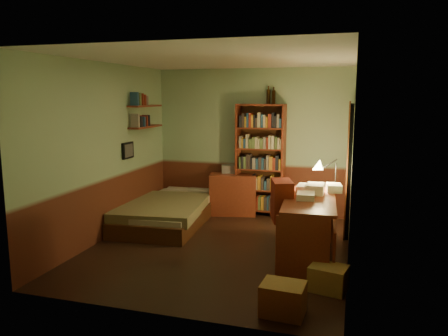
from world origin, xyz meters
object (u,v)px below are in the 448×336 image
(bookshelf, at_px, (260,161))
(office_chair, at_px, (296,222))
(dresser, at_px, (233,194))
(desk, at_px, (309,230))
(desk_lamp, at_px, (336,167))
(bed, at_px, (169,203))
(mini_stereo, at_px, (229,169))
(cardboard_box_a, at_px, (283,299))
(cardboard_box_b, at_px, (328,278))

(bookshelf, height_order, office_chair, bookshelf)
(dresser, bearing_deg, bookshelf, -1.67)
(desk, distance_m, desk_lamp, 1.09)
(bed, bearing_deg, desk, -27.68)
(bookshelf, distance_m, office_chair, 2.09)
(bookshelf, distance_m, desk_lamp, 1.81)
(bed, bearing_deg, office_chair, -26.22)
(dresser, relative_size, mini_stereo, 3.16)
(desk_lamp, xyz_separation_m, cardboard_box_a, (-0.37, -2.29, -0.97))
(dresser, relative_size, office_chair, 0.92)
(cardboard_box_b, bearing_deg, cardboard_box_a, -120.39)
(bookshelf, xyz_separation_m, desk, (1.06, -1.97, -0.58))
(cardboard_box_a, relative_size, cardboard_box_b, 1.07)
(mini_stereo, bearing_deg, desk_lamp, -50.13)
(desk_lamp, xyz_separation_m, office_chair, (-0.46, -0.62, -0.68))
(cardboard_box_a, bearing_deg, bookshelf, 105.48)
(desk, relative_size, cardboard_box_a, 3.67)
(mini_stereo, height_order, desk_lamp, desk_lamp)
(mini_stereo, xyz_separation_m, cardboard_box_a, (1.56, -3.54, -0.65))
(desk_lamp, height_order, office_chair, desk_lamp)
(mini_stereo, distance_m, bookshelf, 0.62)
(mini_stereo, bearing_deg, cardboard_box_b, -72.98)
(mini_stereo, bearing_deg, cardboard_box_a, -83.54)
(mini_stereo, xyz_separation_m, cardboard_box_b, (1.95, -2.86, -0.67))
(cardboard_box_b, bearing_deg, dresser, 123.90)
(desk, distance_m, cardboard_box_a, 1.55)
(dresser, distance_m, office_chair, 2.20)
(bed, relative_size, desk_lamp, 3.73)
(mini_stereo, distance_m, desk, 2.63)
(desk, bearing_deg, cardboard_box_a, -97.10)
(bed, xyz_separation_m, office_chair, (2.26, -0.94, 0.11))
(mini_stereo, height_order, cardboard_box_b, mini_stereo)
(desk, xyz_separation_m, cardboard_box_a, (-0.09, -1.52, -0.25))
(dresser, bearing_deg, cardboard_box_a, -78.91)
(office_chair, bearing_deg, cardboard_box_a, -104.15)
(desk, xyz_separation_m, office_chair, (-0.18, 0.15, 0.04))
(cardboard_box_b, bearing_deg, desk_lamp, 90.84)
(bed, bearing_deg, cardboard_box_b, -38.82)
(office_chair, bearing_deg, desk_lamp, 35.78)
(dresser, bearing_deg, mini_stereo, 120.51)
(dresser, xyz_separation_m, mini_stereo, (-0.11, 0.12, 0.44))
(mini_stereo, distance_m, desk_lamp, 2.32)
(mini_stereo, bearing_deg, bookshelf, -21.18)
(bookshelf, bearing_deg, dresser, -166.38)
(desk, relative_size, desk_lamp, 2.54)
(desk, height_order, office_chair, office_chair)
(bed, xyz_separation_m, mini_stereo, (0.80, 0.92, 0.47))
(bed, height_order, mini_stereo, mini_stereo)
(mini_stereo, xyz_separation_m, desk, (1.65, -2.01, -0.39))
(bed, height_order, desk_lamp, desk_lamp)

